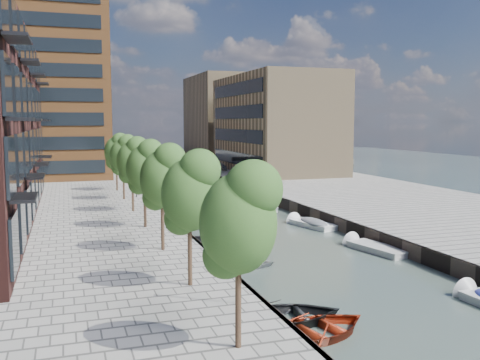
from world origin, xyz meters
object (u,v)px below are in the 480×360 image
sloop_1 (283,323)px  sloop_3 (238,267)px  motorboat_3 (262,205)px  tree_2 (162,175)px  tree_4 (132,159)px  sloop_4 (210,246)px  bridge (157,166)px  sloop_2 (316,336)px  tree_1 (189,190)px  tree_0 (238,216)px  tree_5 (123,154)px  tree_3 (144,165)px  motorboat_2 (371,248)px  car (220,166)px  tree_6 (116,150)px  motorboat_4 (310,224)px

sloop_1 → sloop_3: (0.84, 8.62, 0.00)m
motorboat_3 → sloop_3: bearing=-114.2°
tree_2 → tree_4: bearing=90.0°
sloop_3 → sloop_4: sloop_4 is taller
bridge → sloop_2: size_ratio=2.67×
tree_1 → sloop_3: size_ratio=1.44×
tree_4 → sloop_3: bearing=-75.3°
tree_0 → tree_5: 35.00m
tree_2 → tree_3: (0.00, 7.00, 0.00)m
tree_5 → motorboat_2: bearing=-57.4°
tree_1 → motorboat_2: 16.04m
motorboat_3 → car: 29.80m
motorboat_2 → tree_4: bearing=133.7°
tree_0 → sloop_3: bearing=72.0°
sloop_4 → motorboat_3: motorboat_3 is taller
tree_6 → sloop_4: (3.89, -23.75, -5.31)m
tree_2 → tree_0: bearing=-90.0°
tree_1 → car: tree_1 is taller
tree_6 → sloop_1: bearing=-85.2°
sloop_4 → motorboat_2: (9.67, -4.46, 0.09)m
tree_5 → sloop_2: tree_5 is taller
car → sloop_4: bearing=-107.5°
tree_4 → car: bearing=63.1°
bridge → tree_4: size_ratio=2.18×
tree_0 → sloop_1: tree_0 is taller
tree_3 → motorboat_2: tree_3 is taller
tree_5 → car: 31.78m
tree_2 → sloop_2: bearing=-71.8°
tree_4 → sloop_2: (3.90, -25.84, -5.31)m
tree_0 → tree_1: bearing=90.0°
bridge → tree_1: 61.71m
sloop_1 → sloop_2: size_ratio=1.04×
sloop_4 → tree_2: bearing=158.2°
bridge → tree_6: size_ratio=2.18×
motorboat_3 → sloop_4: bearing=-122.9°
sloop_3 → tree_1: bearing=157.4°
tree_0 → car: size_ratio=1.65×
bridge → tree_3: tree_3 is taller
sloop_4 → tree_3: bearing=75.5°
tree_0 → motorboat_2: 20.03m
tree_6 → motorboat_4: (13.21, -19.77, -5.12)m
tree_1 → motorboat_3: bearing=62.9°
motorboat_3 → car: car is taller
bridge → tree_5: tree_5 is taller
sloop_2 → motorboat_2: (9.67, 11.63, 0.09)m
tree_1 → tree_4: size_ratio=1.00×
tree_4 → motorboat_4: bearing=-23.6°
sloop_2 → tree_1: bearing=24.3°
tree_4 → motorboat_3: size_ratio=1.02×
tree_4 → sloop_2: size_ratio=1.22×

